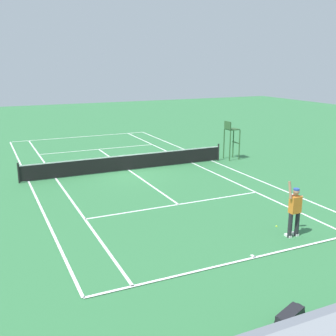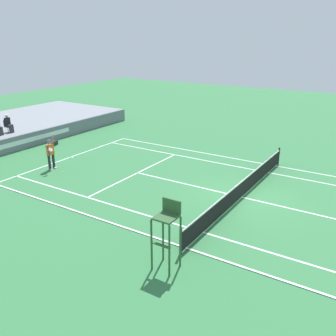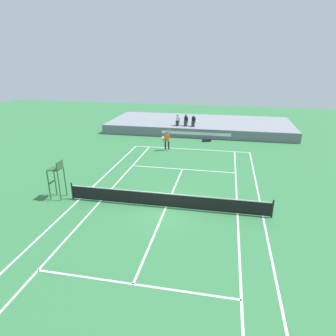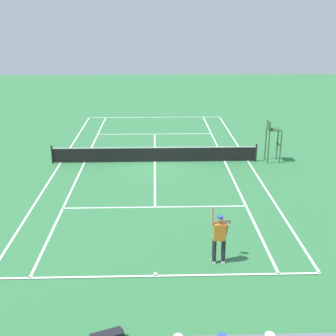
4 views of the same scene
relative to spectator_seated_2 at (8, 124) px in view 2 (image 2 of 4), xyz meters
name	(u,v)px [view 2 (image 2 of 4)]	position (x,y,z in m)	size (l,w,h in m)	color
ground_plane	(242,198)	(0.45, -17.41, -1.66)	(80.00, 80.00, 0.00)	#337542
court	(242,197)	(0.45, -17.41, -1.65)	(11.08, 23.88, 0.03)	#337542
net	(242,188)	(0.45, -17.41, -1.14)	(11.98, 0.10, 1.07)	black
barrier_wall	(28,140)	(0.45, -1.30, -1.14)	(21.54, 0.25, 1.05)	slate
spectator_seated_2	(8,124)	(0.00, 0.00, 0.00)	(0.44, 0.60, 1.27)	#474C56
tennis_player	(51,153)	(-1.75, -6.29, -0.67)	(0.76, 0.63, 2.08)	#232328
tennis_ball	(63,172)	(-1.81, -7.24, -1.63)	(0.07, 0.07, 0.07)	#D1E533
umpire_chair	(167,227)	(-6.39, -17.41, -0.10)	(0.77, 0.77, 2.44)	#2D562D
equipment_bag	(53,144)	(1.73, -2.42, -1.50)	(0.95, 0.62, 0.32)	black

